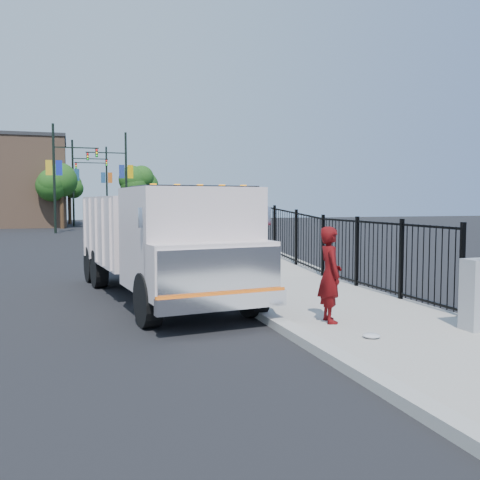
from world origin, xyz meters
name	(u,v)px	position (x,y,z in m)	size (l,w,h in m)	color
ground	(256,314)	(0.00, 0.00, 0.00)	(120.00, 120.00, 0.00)	black
sidewalk	(388,325)	(1.93, -2.00, 0.06)	(3.55, 12.00, 0.12)	#9E998E
curb	(293,332)	(0.00, -2.00, 0.08)	(0.30, 12.00, 0.16)	#ADAAA3
ramp	(191,248)	(2.12, 16.00, 0.00)	(3.95, 24.00, 1.70)	#9E998E
iron_fence	(242,234)	(3.55, 12.00, 0.90)	(0.10, 28.00, 1.80)	black
truck	(162,237)	(-1.59, 2.30, 1.52)	(3.47, 8.14, 2.70)	black
worker	(330,274)	(0.89, -1.64, 1.01)	(0.65, 0.43, 1.79)	#55080A
utility_cabinet	(479,294)	(3.10, -2.98, 0.75)	(0.55, 0.40, 1.25)	gray
debris	(371,336)	(1.01, -2.90, 0.16)	(0.30, 0.30, 0.07)	silver
light_pole_0	(58,174)	(-4.43, 31.05, 4.36)	(3.77, 0.22, 8.00)	black
light_pole_1	(122,177)	(0.50, 34.64, 4.36)	(3.78, 0.22, 8.00)	black
light_pole_2	(76,179)	(-3.05, 41.56, 4.36)	(3.78, 0.22, 8.00)	black
light_pole_3	(104,182)	(-0.26, 47.05, 4.36)	(3.77, 0.22, 8.00)	black
tree_0	(61,182)	(-4.34, 37.94, 3.96)	(2.98, 2.98, 5.49)	#382314
tree_1	(135,184)	(2.23, 40.38, 3.94)	(2.60, 2.60, 5.30)	#382314
tree_2	(69,186)	(-3.71, 47.20, 3.93)	(2.41, 2.41, 5.21)	#382314
building	(10,184)	(-9.00, 44.00, 4.00)	(10.00, 10.00, 8.00)	#8C664C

